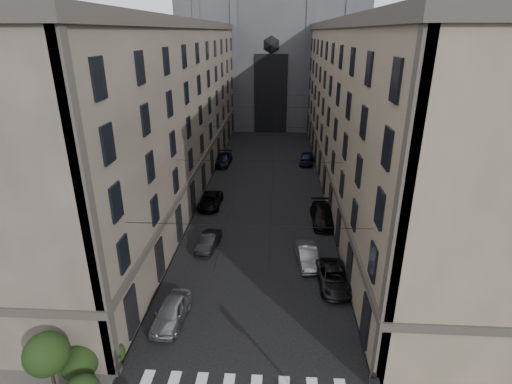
% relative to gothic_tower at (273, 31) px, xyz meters
% --- Properties ---
extents(sidewalk_left, '(7.00, 80.00, 0.15)m').
position_rel_gothic_tower_xyz_m(sidewalk_left, '(-10.50, -38.96, -17.72)').
color(sidewalk_left, '#383533').
rests_on(sidewalk_left, ground).
extents(sidewalk_right, '(7.00, 80.00, 0.15)m').
position_rel_gothic_tower_xyz_m(sidewalk_right, '(10.50, -38.96, -17.72)').
color(sidewalk_right, '#383533').
rests_on(sidewalk_right, ground).
extents(building_left, '(13.60, 60.60, 18.85)m').
position_rel_gothic_tower_xyz_m(building_left, '(-13.44, -38.96, -8.45)').
color(building_left, '#473F36').
rests_on(building_left, ground).
extents(building_right, '(13.60, 60.60, 18.85)m').
position_rel_gothic_tower_xyz_m(building_right, '(13.44, -38.96, -8.45)').
color(building_right, brown).
rests_on(building_right, ground).
extents(gothic_tower, '(35.00, 23.00, 58.00)m').
position_rel_gothic_tower_xyz_m(gothic_tower, '(0.00, 0.00, 0.00)').
color(gothic_tower, '#2D2D33').
rests_on(gothic_tower, ground).
extents(shrub_cluster, '(3.90, 4.40, 3.90)m').
position_rel_gothic_tower_xyz_m(shrub_cluster, '(-8.72, -69.95, -16.00)').
color(shrub_cluster, black).
rests_on(shrub_cluster, sidewalk_left).
extents(tram_wires, '(14.00, 60.00, 0.43)m').
position_rel_gothic_tower_xyz_m(tram_wires, '(0.00, -39.33, -10.55)').
color(tram_wires, black).
rests_on(tram_wires, ground).
extents(car_left_near, '(2.16, 4.52, 1.49)m').
position_rel_gothic_tower_xyz_m(car_left_near, '(-5.07, -64.27, -17.05)').
color(car_left_near, gray).
rests_on(car_left_near, ground).
extents(car_left_midnear, '(1.87, 4.05, 1.29)m').
position_rel_gothic_tower_xyz_m(car_left_midnear, '(-4.26, -54.71, -17.16)').
color(car_left_midnear, black).
rests_on(car_left_midnear, ground).
extents(car_left_midfar, '(2.28, 4.80, 1.32)m').
position_rel_gothic_tower_xyz_m(car_left_midfar, '(-5.58, -45.70, -17.14)').
color(car_left_midfar, black).
rests_on(car_left_midfar, ground).
extents(car_left_far, '(2.47, 5.39, 1.53)m').
position_rel_gothic_tower_xyz_m(car_left_far, '(-6.20, -31.19, -17.03)').
color(car_left_far, black).
rests_on(car_left_far, ground).
extents(car_right_near, '(1.99, 4.49, 1.43)m').
position_rel_gothic_tower_xyz_m(car_right_near, '(4.20, -56.62, -17.08)').
color(car_right_near, gray).
rests_on(car_right_near, ground).
extents(car_right_midnear, '(2.63, 5.11, 1.38)m').
position_rel_gothic_tower_xyz_m(car_right_midnear, '(5.93, -59.64, -17.11)').
color(car_right_midnear, black).
rests_on(car_right_midnear, ground).
extents(car_right_midfar, '(2.40, 5.62, 1.61)m').
position_rel_gothic_tower_xyz_m(car_right_midfar, '(6.20, -49.00, -16.99)').
color(car_right_midfar, black).
rests_on(car_right_midfar, ground).
extents(car_right_far, '(2.39, 4.77, 1.56)m').
position_rel_gothic_tower_xyz_m(car_right_far, '(5.71, -29.99, -17.02)').
color(car_right_far, black).
rests_on(car_right_far, ground).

